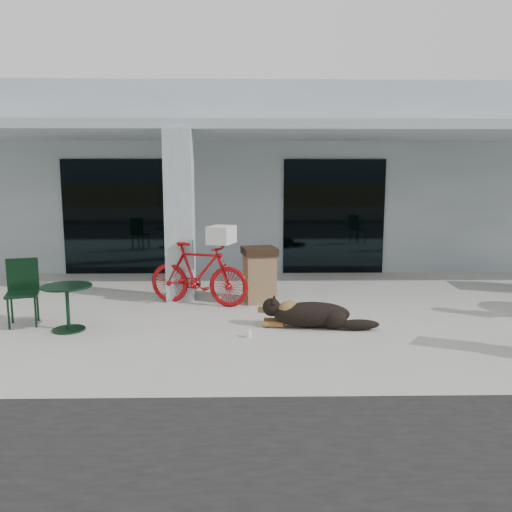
{
  "coord_description": "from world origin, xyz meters",
  "views": [
    {
      "loc": [
        -0.27,
        -6.85,
        2.22
      ],
      "look_at": [
        -0.12,
        1.14,
        1.0
      ],
      "focal_mm": 35.0,
      "sensor_mm": 36.0,
      "label": 1
    }
  ],
  "objects_px": {
    "bicycle": "(198,274)",
    "cafe_chair_near": "(22,293)",
    "cafe_table_near": "(68,308)",
    "trash_receptacle": "(259,275)",
    "dog": "(312,313)"
  },
  "relations": [
    {
      "from": "cafe_table_near",
      "to": "trash_receptacle",
      "type": "height_order",
      "value": "trash_receptacle"
    },
    {
      "from": "dog",
      "to": "cafe_table_near",
      "type": "height_order",
      "value": "cafe_table_near"
    },
    {
      "from": "dog",
      "to": "trash_receptacle",
      "type": "xyz_separation_m",
      "value": [
        -0.76,
        1.63,
        0.28
      ]
    },
    {
      "from": "bicycle",
      "to": "dog",
      "type": "xyz_separation_m",
      "value": [
        1.85,
        -1.42,
        -0.34
      ]
    },
    {
      "from": "dog",
      "to": "cafe_table_near",
      "type": "distance_m",
      "value": 3.65
    },
    {
      "from": "bicycle",
      "to": "cafe_table_near",
      "type": "xyz_separation_m",
      "value": [
        -1.79,
        -1.51,
        -0.22
      ]
    },
    {
      "from": "cafe_chair_near",
      "to": "trash_receptacle",
      "type": "height_order",
      "value": "cafe_chair_near"
    },
    {
      "from": "bicycle",
      "to": "dog",
      "type": "relative_size",
      "value": 1.39
    },
    {
      "from": "bicycle",
      "to": "cafe_chair_near",
      "type": "relative_size",
      "value": 1.84
    },
    {
      "from": "trash_receptacle",
      "to": "bicycle",
      "type": "bearing_deg",
      "value": -169.41
    },
    {
      "from": "bicycle",
      "to": "trash_receptacle",
      "type": "bearing_deg",
      "value": -60.91
    },
    {
      "from": "cafe_chair_near",
      "to": "trash_receptacle",
      "type": "xyz_separation_m",
      "value": [
        3.67,
        1.44,
        -0.0
      ]
    },
    {
      "from": "cafe_chair_near",
      "to": "trash_receptacle",
      "type": "bearing_deg",
      "value": 3.63
    },
    {
      "from": "cafe_table_near",
      "to": "trash_receptacle",
      "type": "xyz_separation_m",
      "value": [
        2.89,
        1.72,
        0.16
      ]
    },
    {
      "from": "cafe_chair_near",
      "to": "dog",
      "type": "bearing_deg",
      "value": -20.24
    }
  ]
}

